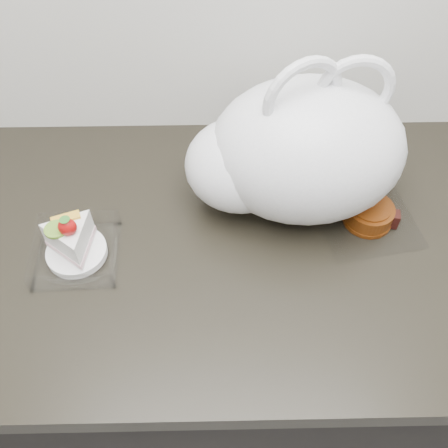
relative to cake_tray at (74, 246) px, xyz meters
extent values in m
cube|color=black|center=(0.29, 0.04, -0.50)|extent=(2.00, 0.60, 0.86)
cube|color=black|center=(0.29, 0.04, -0.05)|extent=(2.04, 0.64, 0.04)
cube|color=white|center=(0.00, 0.00, -0.03)|extent=(0.15, 0.15, 0.00)
cylinder|color=white|center=(0.00, 0.00, -0.02)|extent=(0.10, 0.10, 0.01)
ellipsoid|color=red|center=(0.01, -0.01, 0.06)|extent=(0.03, 0.03, 0.03)
cone|color=#2D7223|center=(0.01, -0.01, 0.08)|extent=(0.02, 0.02, 0.01)
cylinder|color=#7CA730|center=(-0.02, -0.01, 0.05)|extent=(0.04, 0.04, 0.00)
cube|color=gold|center=(-0.01, 0.02, 0.05)|extent=(0.05, 0.03, 0.00)
cube|color=white|center=(0.52, 0.07, -0.03)|extent=(0.20, 0.19, 0.00)
cylinder|color=#5E270B|center=(0.52, 0.07, -0.01)|extent=(0.11, 0.11, 0.04)
cylinder|color=#5E270B|center=(0.52, 0.07, -0.02)|extent=(0.11, 0.11, 0.01)
cylinder|color=#5E270B|center=(0.52, 0.07, 0.01)|extent=(0.09, 0.09, 0.00)
cube|color=black|center=(0.56, 0.06, -0.01)|extent=(0.03, 0.03, 0.03)
ellipsoid|color=white|center=(0.40, 0.12, 0.10)|extent=(0.39, 0.33, 0.25)
ellipsoid|color=white|center=(0.29, 0.12, 0.07)|extent=(0.23, 0.22, 0.16)
torus|color=white|center=(0.38, 0.12, 0.21)|extent=(0.13, 0.07, 0.14)
torus|color=white|center=(0.46, 0.14, 0.21)|extent=(0.13, 0.02, 0.13)
camera|label=1|loc=(0.24, -0.51, 0.68)|focal=40.00mm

